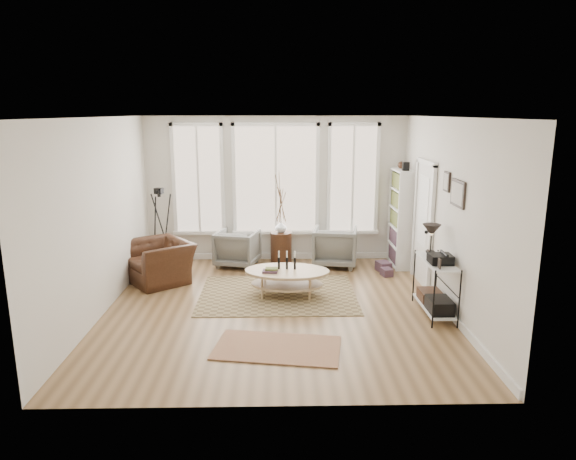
{
  "coord_description": "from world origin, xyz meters",
  "views": [
    {
      "loc": [
        0.03,
        -7.51,
        2.98
      ],
      "look_at": [
        0.2,
        0.6,
        1.1
      ],
      "focal_mm": 32.0,
      "sensor_mm": 36.0,
      "label": 1
    }
  ],
  "objects_px": {
    "low_shelf": "(435,281)",
    "coffee_table": "(286,276)",
    "armchair_right": "(335,246)",
    "side_table": "(281,222)",
    "accent_chair": "(159,262)",
    "armchair_left": "(237,248)",
    "bookcase": "(401,218)"
  },
  "relations": [
    {
      "from": "bookcase",
      "to": "accent_chair",
      "type": "bearing_deg",
      "value": -168.71
    },
    {
      "from": "low_shelf",
      "to": "coffee_table",
      "type": "distance_m",
      "value": 2.36
    },
    {
      "from": "low_shelf",
      "to": "bookcase",
      "type": "bearing_deg",
      "value": 88.72
    },
    {
      "from": "bookcase",
      "to": "coffee_table",
      "type": "relative_size",
      "value": 1.41
    },
    {
      "from": "side_table",
      "to": "accent_chair",
      "type": "relative_size",
      "value": 1.58
    },
    {
      "from": "bookcase",
      "to": "accent_chair",
      "type": "height_order",
      "value": "bookcase"
    },
    {
      "from": "coffee_table",
      "to": "side_table",
      "type": "distance_m",
      "value": 1.95
    },
    {
      "from": "low_shelf",
      "to": "accent_chair",
      "type": "height_order",
      "value": "low_shelf"
    },
    {
      "from": "bookcase",
      "to": "armchair_right",
      "type": "xyz_separation_m",
      "value": [
        -1.27,
        0.0,
        -0.57
      ]
    },
    {
      "from": "armchair_left",
      "to": "armchair_right",
      "type": "relative_size",
      "value": 0.92
    },
    {
      "from": "low_shelf",
      "to": "side_table",
      "type": "distance_m",
      "value": 3.55
    },
    {
      "from": "coffee_table",
      "to": "accent_chair",
      "type": "relative_size",
      "value": 1.3
    },
    {
      "from": "bookcase",
      "to": "side_table",
      "type": "bearing_deg",
      "value": 175.54
    },
    {
      "from": "armchair_left",
      "to": "accent_chair",
      "type": "relative_size",
      "value": 0.7
    },
    {
      "from": "accent_chair",
      "to": "coffee_table",
      "type": "bearing_deg",
      "value": 32.36
    },
    {
      "from": "coffee_table",
      "to": "armchair_right",
      "type": "xyz_separation_m",
      "value": [
        0.99,
        1.7,
        0.05
      ]
    },
    {
      "from": "armchair_left",
      "to": "side_table",
      "type": "relative_size",
      "value": 0.44
    },
    {
      "from": "armchair_right",
      "to": "side_table",
      "type": "bearing_deg",
      "value": 0.44
    },
    {
      "from": "low_shelf",
      "to": "coffee_table",
      "type": "bearing_deg",
      "value": 159.47
    },
    {
      "from": "armchair_right",
      "to": "accent_chair",
      "type": "bearing_deg",
      "value": 25.61
    },
    {
      "from": "bookcase",
      "to": "armchair_left",
      "type": "distance_m",
      "value": 3.25
    },
    {
      "from": "armchair_left",
      "to": "side_table",
      "type": "bearing_deg",
      "value": -154.55
    },
    {
      "from": "coffee_table",
      "to": "armchair_left",
      "type": "bearing_deg",
      "value": 118.58
    },
    {
      "from": "bookcase",
      "to": "armchair_left",
      "type": "relative_size",
      "value": 2.62
    },
    {
      "from": "coffee_table",
      "to": "armchair_left",
      "type": "xyz_separation_m",
      "value": [
        -0.93,
        1.71,
        0.02
      ]
    },
    {
      "from": "low_shelf",
      "to": "armchair_left",
      "type": "relative_size",
      "value": 1.66
    },
    {
      "from": "accent_chair",
      "to": "side_table",
      "type": "bearing_deg",
      "value": 77.94
    },
    {
      "from": "armchair_left",
      "to": "armchair_right",
      "type": "bearing_deg",
      "value": -165.83
    },
    {
      "from": "coffee_table",
      "to": "armchair_left",
      "type": "height_order",
      "value": "armchair_left"
    },
    {
      "from": "armchair_left",
      "to": "armchair_right",
      "type": "distance_m",
      "value": 1.92
    },
    {
      "from": "armchair_left",
      "to": "bookcase",
      "type": "bearing_deg",
      "value": -165.68
    },
    {
      "from": "coffee_table",
      "to": "accent_chair",
      "type": "height_order",
      "value": "accent_chair"
    }
  ]
}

